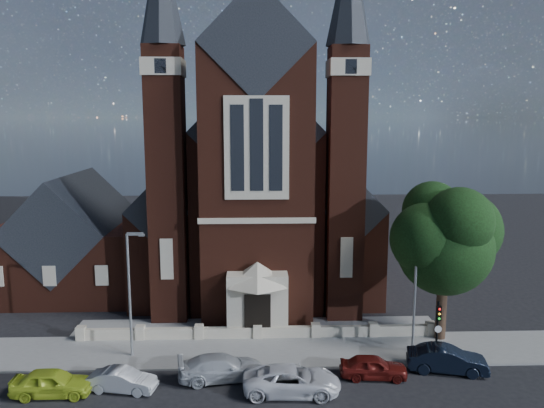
{
  "coord_description": "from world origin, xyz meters",
  "views": [
    {
      "loc": [
        -0.13,
        -27.98,
        15.04
      ],
      "look_at": [
        1.17,
        12.0,
        8.51
      ],
      "focal_mm": 35.0,
      "sensor_mm": 36.0,
      "label": 1
    }
  ],
  "objects_px": {
    "car_lime_van": "(52,383)",
    "car_navy": "(447,359)",
    "street_lamp_right": "(417,284)",
    "car_white_suv": "(292,380)",
    "street_tree": "(448,242)",
    "car_silver_b": "(221,367)",
    "traffic_signal": "(438,324)",
    "car_silver_a": "(123,380)",
    "church": "(256,189)",
    "parish_hall": "(75,244)",
    "street_lamp_left": "(131,287)",
    "car_dark_red": "(373,367)"
  },
  "relations": [
    {
      "from": "car_navy",
      "to": "street_lamp_right",
      "type": "bearing_deg",
      "value": 36.64
    },
    {
      "from": "parish_hall",
      "to": "car_navy",
      "type": "xyz_separation_m",
      "value": [
        27.3,
        -16.62,
        -3.24
      ]
    },
    {
      "from": "car_dark_red",
      "to": "traffic_signal",
      "type": "bearing_deg",
      "value": -63.98
    },
    {
      "from": "car_lime_van",
      "to": "car_navy",
      "type": "height_order",
      "value": "car_navy"
    },
    {
      "from": "street_lamp_right",
      "to": "traffic_signal",
      "type": "distance_m",
      "value": 2.71
    },
    {
      "from": "street_tree",
      "to": "car_silver_b",
      "type": "relative_size",
      "value": 2.14
    },
    {
      "from": "church",
      "to": "traffic_signal",
      "type": "relative_size",
      "value": 8.72
    },
    {
      "from": "car_navy",
      "to": "street_tree",
      "type": "bearing_deg",
      "value": -4.79
    },
    {
      "from": "street_lamp_right",
      "to": "street_tree",
      "type": "bearing_deg",
      "value": 34.26
    },
    {
      "from": "parish_hall",
      "to": "traffic_signal",
      "type": "xyz_separation_m",
      "value": [
        27.0,
        -15.57,
        -1.43
      ]
    },
    {
      "from": "car_silver_a",
      "to": "car_silver_b",
      "type": "distance_m",
      "value": 5.53
    },
    {
      "from": "car_silver_a",
      "to": "car_navy",
      "type": "distance_m",
      "value": 18.92
    },
    {
      "from": "street_lamp_left",
      "to": "car_silver_b",
      "type": "height_order",
      "value": "street_lamp_left"
    },
    {
      "from": "church",
      "to": "car_silver_a",
      "type": "height_order",
      "value": "church"
    },
    {
      "from": "street_lamp_left",
      "to": "car_silver_a",
      "type": "distance_m",
      "value": 5.85
    },
    {
      "from": "street_lamp_right",
      "to": "street_lamp_left",
      "type": "bearing_deg",
      "value": 180.0
    },
    {
      "from": "street_lamp_right",
      "to": "car_white_suv",
      "type": "height_order",
      "value": "street_lamp_right"
    },
    {
      "from": "street_tree",
      "to": "traffic_signal",
      "type": "height_order",
      "value": "street_tree"
    },
    {
      "from": "street_tree",
      "to": "street_lamp_left",
      "type": "bearing_deg",
      "value": -175.24
    },
    {
      "from": "parish_hall",
      "to": "car_dark_red",
      "type": "height_order",
      "value": "parish_hall"
    },
    {
      "from": "traffic_signal",
      "to": "car_lime_van",
      "type": "distance_m",
      "value": 22.55
    },
    {
      "from": "parish_hall",
      "to": "car_dark_red",
      "type": "xyz_separation_m",
      "value": [
        22.73,
        -17.21,
        -3.35
      ]
    },
    {
      "from": "parish_hall",
      "to": "car_silver_a",
      "type": "xyz_separation_m",
      "value": [
        8.45,
        -18.27,
        -3.39
      ]
    },
    {
      "from": "traffic_signal",
      "to": "car_dark_red",
      "type": "height_order",
      "value": "traffic_signal"
    },
    {
      "from": "parish_hall",
      "to": "car_silver_a",
      "type": "height_order",
      "value": "parish_hall"
    },
    {
      "from": "car_silver_a",
      "to": "street_lamp_left",
      "type": "bearing_deg",
      "value": 14.9
    },
    {
      "from": "street_lamp_right",
      "to": "car_dark_red",
      "type": "distance_m",
      "value": 6.09
    },
    {
      "from": "street_tree",
      "to": "church",
      "type": "bearing_deg",
      "value": 126.17
    },
    {
      "from": "street_tree",
      "to": "car_navy",
      "type": "distance_m",
      "value": 7.66
    },
    {
      "from": "street_tree",
      "to": "street_lamp_right",
      "type": "distance_m",
      "value": 3.84
    },
    {
      "from": "parish_hall",
      "to": "car_navy",
      "type": "distance_m",
      "value": 32.12
    },
    {
      "from": "car_silver_b",
      "to": "car_white_suv",
      "type": "distance_m",
      "value": 4.34
    },
    {
      "from": "car_silver_b",
      "to": "parish_hall",
      "type": "bearing_deg",
      "value": 29.04
    },
    {
      "from": "parish_hall",
      "to": "car_lime_van",
      "type": "bearing_deg",
      "value": -75.75
    },
    {
      "from": "traffic_signal",
      "to": "car_dark_red",
      "type": "distance_m",
      "value": 4.96
    },
    {
      "from": "parish_hall",
      "to": "street_lamp_left",
      "type": "xyz_separation_m",
      "value": [
        8.09,
        -14.0,
        0.59
      ]
    },
    {
      "from": "car_white_suv",
      "to": "car_navy",
      "type": "height_order",
      "value": "car_navy"
    },
    {
      "from": "church",
      "to": "car_lime_van",
      "type": "relative_size",
      "value": 8.05
    },
    {
      "from": "parish_hall",
      "to": "traffic_signal",
      "type": "bearing_deg",
      "value": -29.98
    },
    {
      "from": "street_lamp_left",
      "to": "car_navy",
      "type": "relative_size",
      "value": 1.73
    },
    {
      "from": "street_lamp_right",
      "to": "traffic_signal",
      "type": "height_order",
      "value": "street_lamp_right"
    },
    {
      "from": "street_tree",
      "to": "car_silver_b",
      "type": "distance_m",
      "value": 16.71
    },
    {
      "from": "car_silver_a",
      "to": "car_dark_red",
      "type": "bearing_deg",
      "value": -75.7
    },
    {
      "from": "street_lamp_right",
      "to": "car_white_suv",
      "type": "relative_size",
      "value": 1.5
    },
    {
      "from": "church",
      "to": "street_tree",
      "type": "distance_m",
      "value": 21.38
    },
    {
      "from": "parish_hall",
      "to": "street_tree",
      "type": "distance_m",
      "value": 31.27
    },
    {
      "from": "car_silver_a",
      "to": "car_white_suv",
      "type": "bearing_deg",
      "value": -83.19
    },
    {
      "from": "street_lamp_right",
      "to": "car_silver_b",
      "type": "bearing_deg",
      "value": -165.74
    },
    {
      "from": "church",
      "to": "car_navy",
      "type": "relative_size",
      "value": 7.47
    },
    {
      "from": "church",
      "to": "parish_hall",
      "type": "xyz_separation_m",
      "value": [
        -16.0,
        -4.94,
        -4.17
      ]
    }
  ]
}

